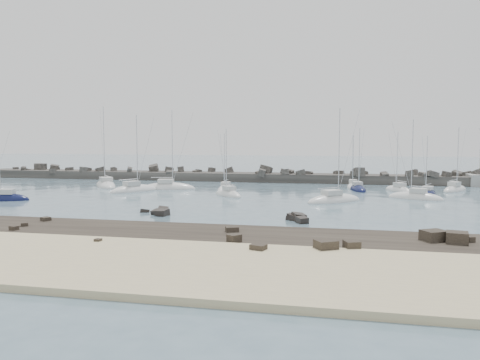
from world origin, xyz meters
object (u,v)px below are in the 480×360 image
at_px(sailboat_10, 398,190).
at_px(sailboat_14, 353,187).
at_px(sailboat_9, 415,198).
at_px(sailboat_1, 106,186).
at_px(sailboat_13, 427,194).
at_px(sailboat_4, 168,188).
at_px(sailboat_7, 334,201).
at_px(sailboat_5, 228,195).
at_px(sailboat_6, 225,189).
at_px(sailboat_2, 5,199).
at_px(sailboat_8, 358,189).
at_px(sailboat_12, 455,190).
at_px(sailboat_3, 134,191).

height_order(sailboat_10, sailboat_14, sailboat_10).
distance_m(sailboat_9, sailboat_10, 10.57).
relative_size(sailboat_1, sailboat_13, 1.58).
distance_m(sailboat_4, sailboat_14, 34.84).
relative_size(sailboat_7, sailboat_10, 1.30).
bearing_deg(sailboat_13, sailboat_5, -166.39).
relative_size(sailboat_1, sailboat_6, 1.50).
bearing_deg(sailboat_5, sailboat_6, 106.80).
xyz_separation_m(sailboat_2, sailboat_7, (48.79, 8.56, -0.01)).
xyz_separation_m(sailboat_1, sailboat_14, (47.12, 7.71, -0.00)).
height_order(sailboat_1, sailboat_4, sailboat_1).
xyz_separation_m(sailboat_8, sailboat_9, (8.29, -10.92, 0.01)).
height_order(sailboat_10, sailboat_13, sailboat_10).
height_order(sailboat_12, sailboat_13, sailboat_12).
bearing_deg(sailboat_7, sailboat_9, 26.54).
relative_size(sailboat_5, sailboat_14, 1.09).
bearing_deg(sailboat_6, sailboat_10, 7.65).
height_order(sailboat_7, sailboat_8, sailboat_7).
xyz_separation_m(sailboat_2, sailboat_4, (18.50, 20.33, -0.01)).
bearing_deg(sailboat_2, sailboat_5, 21.63).
bearing_deg(sailboat_9, sailboat_7, -153.46).
bearing_deg(sailboat_5, sailboat_12, 21.70).
bearing_deg(sailboat_2, sailboat_10, 22.85).
bearing_deg(sailboat_7, sailboat_2, -170.05).
height_order(sailboat_6, sailboat_8, sailboat_8).
bearing_deg(sailboat_5, sailboat_1, 160.50).
distance_m(sailboat_5, sailboat_8, 24.78).
relative_size(sailboat_2, sailboat_12, 0.97).
bearing_deg(sailboat_2, sailboat_7, 9.95).
xyz_separation_m(sailboat_7, sailboat_14, (3.25, 21.24, -0.00)).
bearing_deg(sailboat_12, sailboat_8, -172.99).
bearing_deg(sailboat_1, sailboat_7, -17.14).
bearing_deg(sailboat_13, sailboat_9, -114.89).
height_order(sailboat_4, sailboat_14, sailboat_4).
distance_m(sailboat_1, sailboat_7, 45.91).
xyz_separation_m(sailboat_2, sailboat_5, (31.74, 12.59, -0.01)).
distance_m(sailboat_1, sailboat_14, 47.75).
relative_size(sailboat_4, sailboat_7, 1.05).
bearing_deg(sailboat_4, sailboat_2, -132.31).
bearing_deg(sailboat_10, sailboat_1, -176.76).
distance_m(sailboat_2, sailboat_8, 58.70).
xyz_separation_m(sailboat_5, sailboat_9, (29.36, 2.12, -0.00)).
bearing_deg(sailboat_12, sailboat_2, -158.33).
bearing_deg(sailboat_2, sailboat_12, 21.67).
bearing_deg(sailboat_3, sailboat_5, -8.38).
relative_size(sailboat_4, sailboat_10, 1.37).
height_order(sailboat_1, sailboat_12, sailboat_1).
relative_size(sailboat_2, sailboat_13, 1.13).
bearing_deg(sailboat_7, sailboat_12, 42.45).
bearing_deg(sailboat_9, sailboat_2, -166.47).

